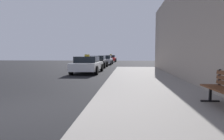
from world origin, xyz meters
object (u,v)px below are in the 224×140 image
object	(u,v)px
car_white	(88,65)
car_black	(98,62)
car_silver	(105,60)
car_red	(111,58)

from	to	relation	value
car_white	car_black	bearing A→B (deg)	91.35
car_white	car_silver	distance (m)	12.28
car_white	car_red	xyz separation A→B (m)	(-0.02, 21.92, -0.00)
car_white	car_black	world-z (taller)	car_white
car_silver	car_white	bearing A→B (deg)	-89.90
car_black	car_white	bearing A→B (deg)	-88.65
car_silver	car_red	bearing A→B (deg)	89.97
car_white	car_red	bearing A→B (deg)	90.04
car_white	car_silver	bearing A→B (deg)	90.10
car_black	car_silver	xyz separation A→B (m)	(0.12, 6.10, 0.00)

